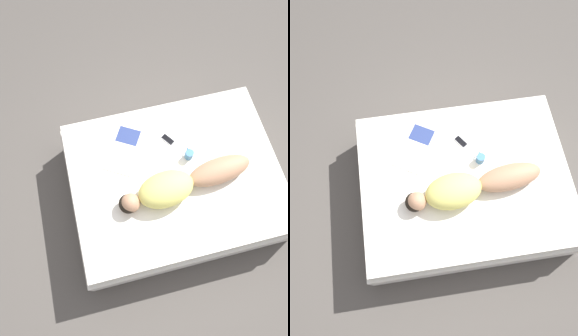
{
  "view_description": "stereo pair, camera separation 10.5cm",
  "coord_description": "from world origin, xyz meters",
  "views": [
    {
      "loc": [
        -0.96,
        0.55,
        3.38
      ],
      "look_at": [
        0.12,
        0.28,
        0.57
      ],
      "focal_mm": 35.0,
      "sensor_mm": 36.0,
      "label": 1
    },
    {
      "loc": [
        -0.98,
        0.45,
        3.38
      ],
      "look_at": [
        0.12,
        0.28,
        0.57
      ],
      "focal_mm": 35.0,
      "sensor_mm": 36.0,
      "label": 2
    }
  ],
  "objects": [
    {
      "name": "coffee_mug",
      "position": [
        0.15,
        -0.16,
        0.57
      ],
      "size": [
        0.11,
        0.08,
        0.09
      ],
      "color": "teal",
      "rests_on": "bed"
    },
    {
      "name": "open_magazine",
      "position": [
        0.39,
        0.41,
        0.52
      ],
      "size": [
        0.61,
        0.53,
        0.01
      ],
      "rotation": [
        0.0,
        0.0,
        -0.54
      ],
      "color": "silver",
      "rests_on": "bed"
    },
    {
      "name": "ground_plane",
      "position": [
        0.0,
        0.0,
        0.0
      ],
      "size": [
        12.0,
        12.0,
        0.0
      ],
      "primitive_type": "plane",
      "color": "#4C4742"
    },
    {
      "name": "cell_phone",
      "position": [
        0.37,
        -0.02,
        0.53
      ],
      "size": [
        0.16,
        0.14,
        0.01
      ],
      "rotation": [
        0.0,
        0.0,
        -0.97
      ],
      "color": "silver",
      "rests_on": "bed"
    },
    {
      "name": "bed",
      "position": [
        0.0,
        0.0,
        0.26
      ],
      "size": [
        1.59,
        2.01,
        0.52
      ],
      "color": "beige",
      "rests_on": "ground_plane"
    },
    {
      "name": "person",
      "position": [
        -0.13,
        0.0,
        0.62
      ],
      "size": [
        0.41,
        1.28,
        0.23
      ],
      "rotation": [
        0.0,
        0.0,
        0.12
      ],
      "color": "#A37556",
      "rests_on": "bed"
    }
  ]
}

